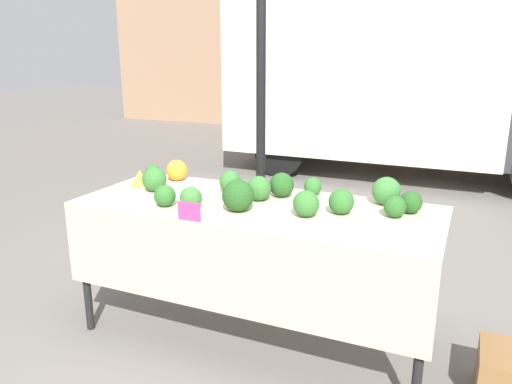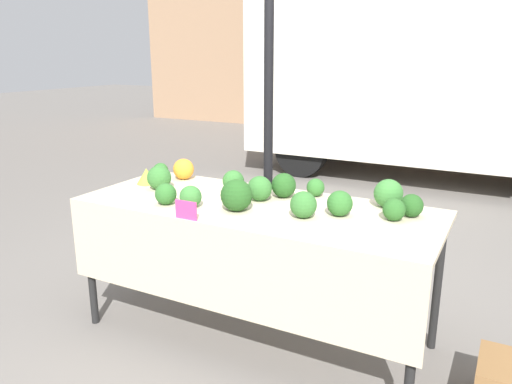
# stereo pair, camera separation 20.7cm
# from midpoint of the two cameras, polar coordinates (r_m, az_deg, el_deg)

# --- Properties ---
(ground_plane) EXTENTS (40.00, 40.00, 0.00)m
(ground_plane) POSITION_cam_midpoint_polar(r_m,az_deg,el_deg) (3.44, -1.79, -15.94)
(ground_plane) COLOR slate
(building_facade) EXTENTS (16.00, 0.60, 5.04)m
(building_facade) POSITION_cam_midpoint_polar(r_m,az_deg,el_deg) (11.85, 18.55, 18.35)
(building_facade) COLOR #9E7A5B
(building_facade) RESTS_ON ground_plane
(tent_pole) EXTENTS (0.07, 0.07, 2.57)m
(tent_pole) POSITION_cam_midpoint_polar(r_m,az_deg,el_deg) (3.76, -1.03, 7.78)
(tent_pole) COLOR black
(tent_pole) RESTS_ON ground_plane
(parked_truck) EXTENTS (5.06, 2.08, 2.59)m
(parked_truck) POSITION_cam_midpoint_polar(r_m,az_deg,el_deg) (7.81, 14.98, 12.14)
(parked_truck) COLOR silver
(parked_truck) RESTS_ON ground_plane
(market_table) EXTENTS (2.23, 0.89, 0.90)m
(market_table) POSITION_cam_midpoint_polar(r_m,az_deg,el_deg) (3.04, -2.50, -3.73)
(market_table) COLOR beige
(market_table) RESTS_ON ground_plane
(orange_cauliflower) EXTENTS (0.15, 0.15, 0.15)m
(orange_cauliflower) POSITION_cam_midpoint_polar(r_m,az_deg,el_deg) (3.68, -10.64, 2.44)
(orange_cauliflower) COLOR orange
(orange_cauliflower) RESTS_ON market_table
(romanesco_head) EXTENTS (0.14, 0.14, 0.11)m
(romanesco_head) POSITION_cam_midpoint_polar(r_m,az_deg,el_deg) (3.60, -14.73, 1.55)
(romanesco_head) COLOR #93B238
(romanesco_head) RESTS_ON market_table
(broccoli_head_0) EXTENTS (0.15, 0.15, 0.15)m
(broccoli_head_0) POSITION_cam_midpoint_polar(r_m,az_deg,el_deg) (2.82, 3.67, -1.36)
(broccoli_head_0) COLOR #336B2D
(broccoli_head_0) RESTS_ON market_table
(broccoli_head_1) EXTENTS (0.15, 0.15, 0.15)m
(broccoli_head_1) POSITION_cam_midpoint_polar(r_m,az_deg,el_deg) (2.89, 7.71, -1.12)
(broccoli_head_1) COLOR #2D6628
(broccoli_head_1) RESTS_ON market_table
(broccoli_head_2) EXTENTS (0.11, 0.11, 0.11)m
(broccoli_head_2) POSITION_cam_midpoint_polar(r_m,az_deg,el_deg) (3.75, -13.24, 2.21)
(broccoli_head_2) COLOR #2D6628
(broccoli_head_2) RESTS_ON market_table
(broccoli_head_3) EXTENTS (0.12, 0.12, 0.12)m
(broccoli_head_3) POSITION_cam_midpoint_polar(r_m,az_deg,el_deg) (3.26, 4.72, 0.63)
(broccoli_head_3) COLOR #2D6628
(broccoli_head_3) RESTS_ON market_table
(broccoli_head_4) EXTENTS (0.19, 0.19, 0.19)m
(broccoli_head_4) POSITION_cam_midpoint_polar(r_m,az_deg,el_deg) (2.92, -4.10, -0.44)
(broccoli_head_4) COLOR #23511E
(broccoli_head_4) RESTS_ON market_table
(broccoli_head_5) EXTENTS (0.13, 0.13, 0.13)m
(broccoli_head_5) POSITION_cam_midpoint_polar(r_m,az_deg,el_deg) (3.08, -12.28, -0.44)
(broccoli_head_5) COLOR #2D6628
(broccoli_head_5) RESTS_ON market_table
(broccoli_head_6) EXTENTS (0.13, 0.13, 0.13)m
(broccoli_head_6) POSITION_cam_midpoint_polar(r_m,az_deg,el_deg) (2.89, 13.63, -1.66)
(broccoli_head_6) COLOR #285B23
(broccoli_head_6) RESTS_ON market_table
(broccoli_head_7) EXTENTS (0.16, 0.16, 0.16)m
(broccoli_head_7) POSITION_cam_midpoint_polar(r_m,az_deg,el_deg) (3.21, 1.12, 0.80)
(broccoli_head_7) COLOR #23511E
(broccoli_head_7) RESTS_ON market_table
(broccoli_head_8) EXTENTS (0.15, 0.15, 0.15)m
(broccoli_head_8) POSITION_cam_midpoint_polar(r_m,az_deg,el_deg) (3.33, -4.75, 1.19)
(broccoli_head_8) COLOR #336B2D
(broccoli_head_8) RESTS_ON market_table
(broccoli_head_9) EXTENTS (0.13, 0.13, 0.13)m
(broccoli_head_9) POSITION_cam_midpoint_polar(r_m,az_deg,el_deg) (3.00, -9.42, -0.69)
(broccoli_head_9) COLOR #387533
(broccoli_head_9) RESTS_ON market_table
(broccoli_head_10) EXTENTS (0.17, 0.17, 0.17)m
(broccoli_head_10) POSITION_cam_midpoint_polar(r_m,az_deg,el_deg) (3.11, 12.86, 0.09)
(broccoli_head_10) COLOR #387533
(broccoli_head_10) RESTS_ON market_table
(broccoli_head_11) EXTENTS (0.16, 0.16, 0.16)m
(broccoli_head_11) POSITION_cam_midpoint_polar(r_m,az_deg,el_deg) (3.13, -1.59, 0.40)
(broccoli_head_11) COLOR #336B2D
(broccoli_head_11) RESTS_ON market_table
(broccoli_head_12) EXTENTS (0.16, 0.16, 0.16)m
(broccoli_head_12) POSITION_cam_midpoint_polar(r_m,az_deg,el_deg) (3.43, -13.25, 1.41)
(broccoli_head_12) COLOR #336B2D
(broccoli_head_12) RESTS_ON market_table
(broccoli_head_13) EXTENTS (0.13, 0.13, 0.13)m
(broccoli_head_13) POSITION_cam_midpoint_polar(r_m,az_deg,el_deg) (2.99, 15.40, -1.17)
(broccoli_head_13) COLOR #23511E
(broccoli_head_13) RESTS_ON market_table
(price_sign) EXTENTS (0.14, 0.01, 0.11)m
(price_sign) POSITION_cam_midpoint_polar(r_m,az_deg,el_deg) (2.79, -9.76, -2.24)
(price_sign) COLOR #E53D84
(price_sign) RESTS_ON market_table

